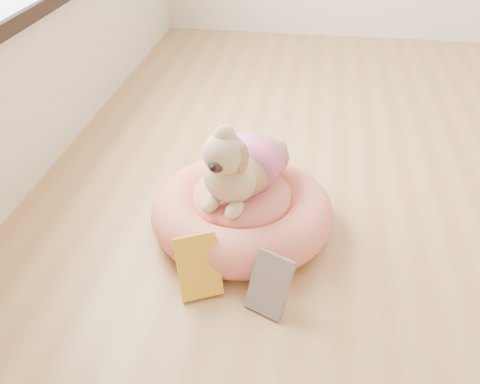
# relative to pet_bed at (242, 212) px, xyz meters

# --- Properties ---
(pet_bed) EXTENTS (0.68, 0.68, 0.17)m
(pet_bed) POSITION_rel_pet_bed_xyz_m (0.00, 0.00, 0.00)
(pet_bed) COLOR #FF6F63
(pet_bed) RESTS_ON floor
(dog) EXTENTS (0.42, 0.51, 0.33)m
(dog) POSITION_rel_pet_bed_xyz_m (-0.01, 0.01, 0.25)
(dog) COLOR brown
(dog) RESTS_ON pet_bed
(book_yellow) EXTENTS (0.18, 0.17, 0.19)m
(book_yellow) POSITION_rel_pet_bed_xyz_m (-0.09, -0.34, 0.01)
(book_yellow) COLOR yellow
(book_yellow) RESTS_ON floor
(book_white) EXTENTS (0.16, 0.15, 0.19)m
(book_white) POSITION_rel_pet_bed_xyz_m (0.14, -0.38, 0.01)
(book_white) COLOR silver
(book_white) RESTS_ON floor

